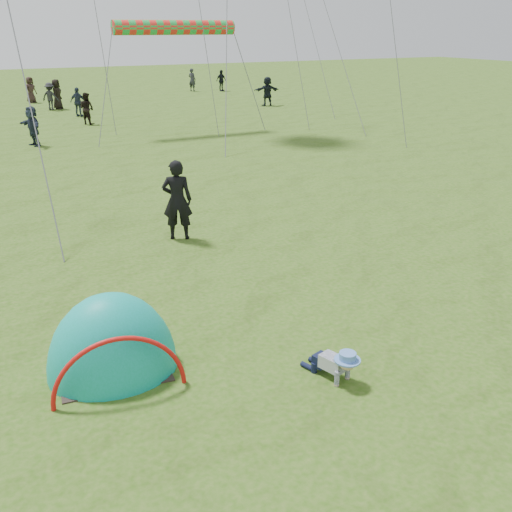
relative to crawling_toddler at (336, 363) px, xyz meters
name	(u,v)px	position (x,y,z in m)	size (l,w,h in m)	color
ground	(278,360)	(-0.48, 0.80, -0.26)	(140.00, 140.00, 0.00)	#244F0C
crawling_toddler	(336,363)	(0.00, 0.00, 0.00)	(0.47, 0.68, 0.52)	black
popup_tent	(114,370)	(-2.77, 1.67, -0.26)	(1.88, 1.54, 2.43)	#079379
standing_adult	(177,200)	(0.01, 6.56, 0.69)	(0.69, 0.45, 1.89)	black
crowd_person_2	(78,102)	(1.83, 27.96, 0.53)	(0.92, 0.39, 1.58)	#273144
crowd_person_4	(57,94)	(1.29, 31.70, 0.62)	(0.86, 0.56, 1.76)	black
crowd_person_5	(33,126)	(-1.53, 20.18, 0.56)	(1.52, 0.48, 1.64)	#212A3C
crowd_person_7	(87,109)	(1.69, 24.95, 0.53)	(0.77, 0.60, 1.59)	black
crowd_person_8	(221,81)	(14.45, 36.84, 0.53)	(0.93, 0.39, 1.59)	black
crowd_person_10	(31,90)	(0.27, 35.81, 0.57)	(0.81, 0.53, 1.65)	#2E1E1C
crowd_person_11	(267,91)	(13.49, 27.38, 0.63)	(1.65, 0.53, 1.78)	black
crowd_person_12	(192,80)	(12.40, 37.78, 0.60)	(0.62, 0.41, 1.71)	#282930
crowd_person_15	(50,96)	(0.86, 31.45, 0.54)	(1.03, 0.59, 1.60)	#232327
rainbow_tube_kite	(175,27)	(5.13, 20.59, 4.40)	(0.64, 0.64, 5.66)	red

